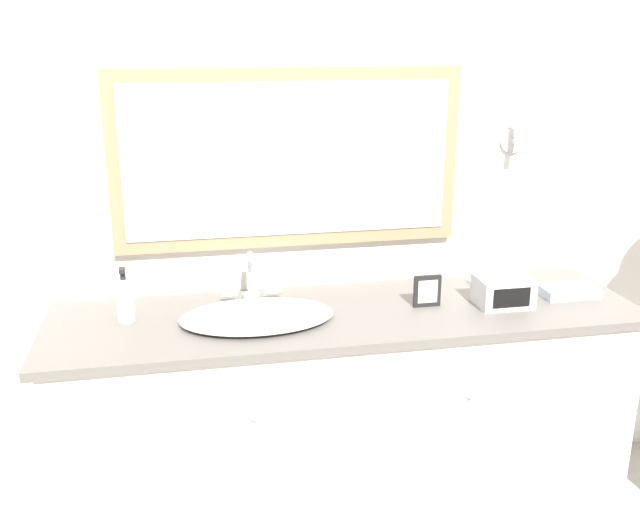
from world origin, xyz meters
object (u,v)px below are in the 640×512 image
object	(u,v)px
sink_basin	(257,315)
appliance_box	(503,291)
picture_frame	(427,291)
soap_bottle	(125,299)

from	to	relation	value
sink_basin	appliance_box	xyz separation A→B (m)	(0.84, -0.03, 0.03)
sink_basin	appliance_box	world-z (taller)	sink_basin
appliance_box	picture_frame	distance (m)	0.26
sink_basin	soap_bottle	size ratio (longest dim) A/B	2.72
soap_bottle	picture_frame	bearing A→B (deg)	-3.95
soap_bottle	appliance_box	size ratio (longest dim) A/B	1.00
sink_basin	appliance_box	size ratio (longest dim) A/B	2.72
appliance_box	picture_frame	size ratio (longest dim) A/B	1.65
appliance_box	picture_frame	bearing A→B (deg)	171.42
appliance_box	picture_frame	world-z (taller)	picture_frame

